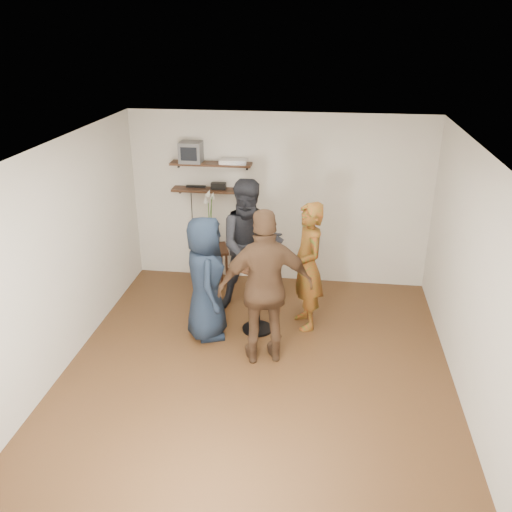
{
  "coord_description": "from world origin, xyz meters",
  "views": [
    {
      "loc": [
        0.69,
        -5.29,
        3.77
      ],
      "look_at": [
        -0.07,
        0.4,
        1.28
      ],
      "focal_mm": 38.0,
      "sensor_mm": 36.0,
      "label": 1
    }
  ],
  "objects": [
    {
      "name": "person_dark",
      "position": [
        -0.29,
        1.52,
        0.94
      ],
      "size": [
        1.07,
        0.93,
        1.87
      ],
      "primitive_type": "imported",
      "rotation": [
        0.0,
        0.0,
        0.27
      ],
      "color": "black",
      "rests_on": "room"
    },
    {
      "name": "shelf_upper",
      "position": [
        -1.0,
        2.38,
        1.85
      ],
      "size": [
        1.2,
        0.25,
        0.04
      ],
      "primitive_type": "cube",
      "color": "black",
      "rests_on": "room"
    },
    {
      "name": "person_navy",
      "position": [
        -0.74,
        0.68,
        0.81
      ],
      "size": [
        0.73,
        0.91,
        1.62
      ],
      "primitive_type": "imported",
      "rotation": [
        0.0,
        0.0,
        1.88
      ],
      "color": "#162032",
      "rests_on": "room"
    },
    {
      "name": "wine_glass_fr",
      "position": [
        -0.04,
        0.84,
        1.1
      ],
      "size": [
        0.07,
        0.07,
        0.21
      ],
      "color": "silver",
      "rests_on": "drinks_table"
    },
    {
      "name": "room",
      "position": [
        0.0,
        0.0,
        1.3
      ],
      "size": [
        4.58,
        5.08,
        2.68
      ],
      "color": "#462C16",
      "rests_on": "ground"
    },
    {
      "name": "wine_glass_br",
      "position": [
        -0.1,
        0.89,
        1.1
      ],
      "size": [
        0.07,
        0.07,
        0.22
      ],
      "color": "silver",
      "rests_on": "drinks_table"
    },
    {
      "name": "shelf_lower",
      "position": [
        -1.0,
        2.38,
        1.45
      ],
      "size": [
        1.2,
        0.25,
        0.04
      ],
      "primitive_type": "cube",
      "color": "black",
      "rests_on": "room"
    },
    {
      "name": "crt_monitor",
      "position": [
        -1.29,
        2.38,
        2.02
      ],
      "size": [
        0.32,
        0.3,
        0.3
      ],
      "primitive_type": "cube",
      "color": "#59595B",
      "rests_on": "shelf_upper"
    },
    {
      "name": "person_brown",
      "position": [
        0.07,
        0.24,
        0.95
      ],
      "size": [
        1.2,
        0.75,
        1.9
      ],
      "primitive_type": "imported",
      "rotation": [
        0.0,
        0.0,
        3.42
      ],
      "color": "#49301F",
      "rests_on": "room"
    },
    {
      "name": "side_table",
      "position": [
        -1.0,
        2.2,
        0.48
      ],
      "size": [
        0.61,
        0.61,
        0.58
      ],
      "rotation": [
        0.0,
        0.0,
        0.31
      ],
      "color": "black",
      "rests_on": "room"
    },
    {
      "name": "vase_lilies",
      "position": [
        -1.0,
        2.2,
        0.88
      ],
      "size": [
        0.19,
        0.2,
        0.96
      ],
      "rotation": [
        0.0,
        0.0,
        0.31
      ],
      "color": "silver",
      "rests_on": "side_table"
    },
    {
      "name": "dvd_deck",
      "position": [
        -0.66,
        2.38,
        1.9
      ],
      "size": [
        0.4,
        0.24,
        0.06
      ],
      "primitive_type": "cube",
      "color": "silver",
      "rests_on": "shelf_upper"
    },
    {
      "name": "wine_glass_bl",
      "position": [
        -0.13,
        0.94,
        1.09
      ],
      "size": [
        0.07,
        0.07,
        0.2
      ],
      "color": "silver",
      "rests_on": "drinks_table"
    },
    {
      "name": "wine_glass_fl",
      "position": [
        -0.17,
        0.84,
        1.08
      ],
      "size": [
        0.06,
        0.06,
        0.19
      ],
      "color": "silver",
      "rests_on": "drinks_table"
    },
    {
      "name": "radio",
      "position": [
        -0.9,
        2.38,
        1.52
      ],
      "size": [
        0.22,
        0.1,
        0.1
      ],
      "primitive_type": "cube",
      "color": "black",
      "rests_on": "shelf_lower"
    },
    {
      "name": "drinks_table",
      "position": [
        -0.11,
        0.88,
        0.61
      ],
      "size": [
        0.52,
        0.52,
        0.95
      ],
      "color": "black",
      "rests_on": "room"
    },
    {
      "name": "power_strip",
      "position": [
        -1.25,
        2.42,
        1.48
      ],
      "size": [
        0.3,
        0.05,
        0.03
      ],
      "primitive_type": "cube",
      "color": "black",
      "rests_on": "shelf_lower"
    },
    {
      "name": "person_plaid",
      "position": [
        0.51,
        1.1,
        0.86
      ],
      "size": [
        0.6,
        0.73,
        1.72
      ],
      "primitive_type": "imported",
      "rotation": [
        0.0,
        0.0,
        -1.23
      ],
      "color": "#AD2A13",
      "rests_on": "room"
    }
  ]
}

